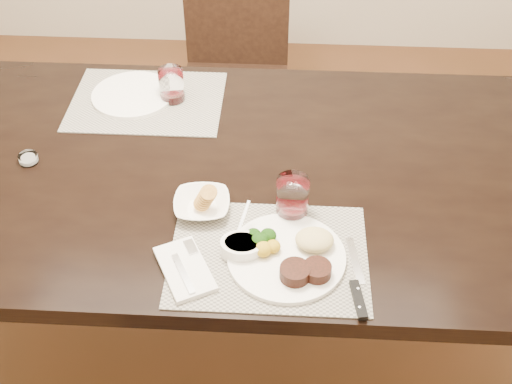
# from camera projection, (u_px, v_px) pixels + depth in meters

# --- Properties ---
(ground_plane) EXTENTS (4.50, 4.50, 0.00)m
(ground_plane) POSITION_uv_depth(u_px,v_px,m) (218.00, 329.00, 2.24)
(ground_plane) COLOR #482D17
(ground_plane) RESTS_ON ground
(dining_table) EXTENTS (2.00, 1.00, 0.75)m
(dining_table) POSITION_uv_depth(u_px,v_px,m) (208.00, 188.00, 1.79)
(dining_table) COLOR black
(dining_table) RESTS_ON ground
(chair_far) EXTENTS (0.42, 0.42, 0.90)m
(chair_far) POSITION_uv_depth(u_px,v_px,m) (235.00, 63.00, 2.59)
(chair_far) COLOR black
(chair_far) RESTS_ON ground
(placemat_near) EXTENTS (0.46, 0.34, 0.00)m
(placemat_near) POSITION_uv_depth(u_px,v_px,m) (269.00, 255.00, 1.50)
(placemat_near) COLOR gray
(placemat_near) RESTS_ON dining_table
(placemat_far) EXTENTS (0.46, 0.34, 0.00)m
(placemat_far) POSITION_uv_depth(u_px,v_px,m) (147.00, 101.00, 1.96)
(placemat_far) COLOR gray
(placemat_far) RESTS_ON dining_table
(dinner_plate) EXTENTS (0.28, 0.28, 0.05)m
(dinner_plate) POSITION_uv_depth(u_px,v_px,m) (292.00, 255.00, 1.47)
(dinner_plate) COLOR white
(dinner_plate) RESTS_ON placemat_near
(napkin_fork) EXTENTS (0.17, 0.20, 0.02)m
(napkin_fork) POSITION_uv_depth(u_px,v_px,m) (185.00, 269.00, 1.45)
(napkin_fork) COLOR white
(napkin_fork) RESTS_ON placemat_near
(steak_knife) EXTENTS (0.04, 0.24, 0.01)m
(steak_knife) POSITION_uv_depth(u_px,v_px,m) (358.00, 290.00, 1.41)
(steak_knife) COLOR white
(steak_knife) RESTS_ON placemat_near
(cracker_bowl) EXTENTS (0.15, 0.15, 0.06)m
(cracker_bowl) POSITION_uv_depth(u_px,v_px,m) (202.00, 204.00, 1.59)
(cracker_bowl) COLOR white
(cracker_bowl) RESTS_ON placemat_near
(sauce_ramekin) EXTENTS (0.10, 0.15, 0.08)m
(sauce_ramekin) POSITION_uv_depth(u_px,v_px,m) (242.00, 247.00, 1.48)
(sauce_ramekin) COLOR white
(sauce_ramekin) RESTS_ON placemat_near
(wine_glass_near) EXTENTS (0.08, 0.08, 0.11)m
(wine_glass_near) POSITION_uv_depth(u_px,v_px,m) (292.00, 199.00, 1.56)
(wine_glass_near) COLOR white
(wine_glass_near) RESTS_ON placemat_near
(far_plate) EXTENTS (0.25, 0.25, 0.01)m
(far_plate) POSITION_uv_depth(u_px,v_px,m) (133.00, 95.00, 1.97)
(far_plate) COLOR white
(far_plate) RESTS_ON placemat_far
(wine_glass_far) EXTENTS (0.07, 0.07, 0.10)m
(wine_glass_far) POSITION_uv_depth(u_px,v_px,m) (172.00, 86.00, 1.93)
(wine_glass_far) COLOR white
(wine_glass_far) RESTS_ON placemat_far
(salt_cellar) EXTENTS (0.05, 0.05, 0.02)m
(salt_cellar) POSITION_uv_depth(u_px,v_px,m) (28.00, 159.00, 1.74)
(salt_cellar) COLOR white
(salt_cellar) RESTS_ON dining_table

